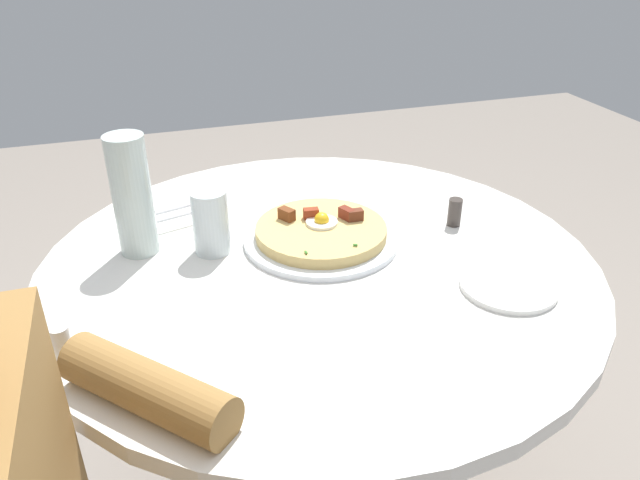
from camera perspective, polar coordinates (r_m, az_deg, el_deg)
name	(u,v)px	position (r m, az deg, el deg)	size (l,w,h in m)	color
dining_table	(319,331)	(1.24, -0.10, -8.42)	(1.03, 1.03, 0.72)	silver
pizza_plate	(321,239)	(1.20, 0.10, 0.12)	(0.30, 0.30, 0.01)	white
breakfast_pizza	(321,230)	(1.19, 0.12, 0.92)	(0.25, 0.25, 0.05)	tan
bread_plate	(508,286)	(1.11, 17.07, -4.10)	(0.17, 0.17, 0.01)	white
napkin	(170,215)	(1.34, -13.76, 2.25)	(0.17, 0.14, 0.00)	white
fork	(166,210)	(1.35, -14.06, 2.70)	(0.18, 0.01, 0.01)	silver
knife	(173,216)	(1.32, -13.50, 2.14)	(0.18, 0.01, 0.01)	silver
water_glass	(211,222)	(1.16, -10.11, 1.66)	(0.07, 0.07, 0.12)	silver
water_bottle	(132,196)	(1.17, -17.04, 3.94)	(0.07, 0.07, 0.23)	silver
salt_shaker	(62,344)	(0.96, -22.82, -8.92)	(0.03, 0.03, 0.06)	white
pepper_shaker	(455,212)	(1.28, 12.40, 2.54)	(0.03, 0.03, 0.06)	#3F3833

